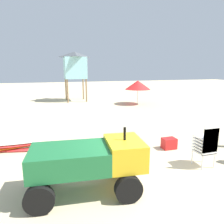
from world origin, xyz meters
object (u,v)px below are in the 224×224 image
at_px(utility_cart, 90,160).
at_px(stacked_plastic_chairs, 207,143).
at_px(surfboard_pile, 19,146).
at_px(cooler_box, 169,143).
at_px(lifeguard_tower, 75,65).
at_px(beach_umbrella_left, 138,85).

bearing_deg(utility_cart, stacked_plastic_chairs, 3.21).
height_order(surfboard_pile, cooler_box, cooler_box).
distance_m(surfboard_pile, lifeguard_tower, 11.63).
bearing_deg(beach_umbrella_left, surfboard_pile, -136.24).
bearing_deg(beach_umbrella_left, utility_cart, -119.27).
xyz_separation_m(utility_cart, surfboard_pile, (-1.88, 3.15, -0.63)).
xyz_separation_m(utility_cart, beach_umbrella_left, (5.99, 10.68, 0.75)).
xyz_separation_m(utility_cart, stacked_plastic_chairs, (3.40, 0.19, -0.04)).
bearing_deg(stacked_plastic_chairs, lifeguard_tower, 97.69).
height_order(utility_cart, lifeguard_tower, lifeguard_tower).
bearing_deg(beach_umbrella_left, stacked_plastic_chairs, -103.86).
distance_m(lifeguard_tower, beach_umbrella_left, 5.67).
xyz_separation_m(beach_umbrella_left, cooler_box, (-2.79, -8.93, -1.34)).
height_order(surfboard_pile, beach_umbrella_left, beach_umbrella_left).
height_order(utility_cart, stacked_plastic_chairs, utility_cart).
bearing_deg(cooler_box, stacked_plastic_chairs, -82.64).
height_order(beach_umbrella_left, cooler_box, beach_umbrella_left).
relative_size(surfboard_pile, cooler_box, 5.45).
distance_m(utility_cart, beach_umbrella_left, 12.27).
bearing_deg(lifeguard_tower, beach_umbrella_left, -35.72).
relative_size(utility_cart, surfboard_pile, 1.02).
xyz_separation_m(surfboard_pile, lifeguard_tower, (3.43, 10.72, 2.91)).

